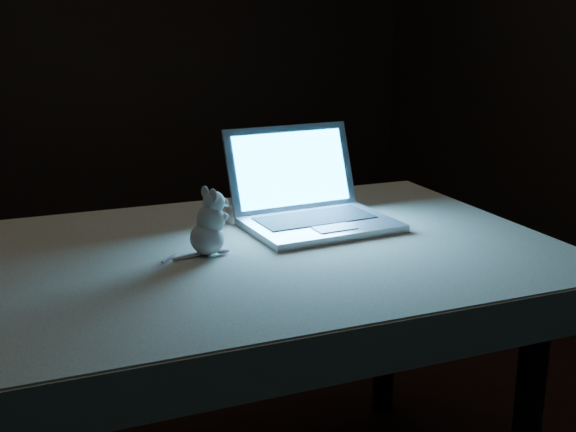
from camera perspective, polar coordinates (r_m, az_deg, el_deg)
name	(u,v)px	position (r m, az deg, el deg)	size (l,w,h in m)	color
floor	(252,430)	(2.61, -2.89, -16.51)	(5.00, 5.00, 0.00)	black
back_wall	(81,30)	(4.62, -16.02, 13.95)	(4.50, 0.04, 2.60)	black
table	(251,390)	(2.04, -2.95, -13.53)	(1.48, 0.95, 0.79)	black
tablecloth	(242,269)	(1.89, -3.63, -4.21)	(1.60, 1.07, 0.11)	beige
laptop	(321,181)	(2.01, 2.62, 2.81)	(0.41, 0.36, 0.28)	#B5B6BB
plush_mouse	(207,222)	(1.81, -6.46, -0.47)	(0.12, 0.12, 0.17)	silver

